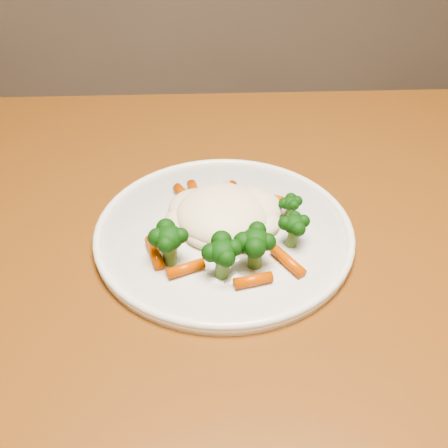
# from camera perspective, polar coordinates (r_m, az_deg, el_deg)

# --- Properties ---
(dining_table) EXTENTS (1.17, 0.82, 0.75)m
(dining_table) POSITION_cam_1_polar(r_m,az_deg,el_deg) (0.73, -8.02, -7.74)
(dining_table) COLOR brown
(dining_table) RESTS_ON ground
(plate) EXTENTS (0.30, 0.30, 0.01)m
(plate) POSITION_cam_1_polar(r_m,az_deg,el_deg) (0.65, 0.00, -1.00)
(plate) COLOR white
(plate) RESTS_ON dining_table
(meal) EXTENTS (0.19, 0.19, 0.05)m
(meal) POSITION_cam_1_polar(r_m,az_deg,el_deg) (0.63, 0.22, 0.53)
(meal) COLOR #FDEFCA
(meal) RESTS_ON plate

